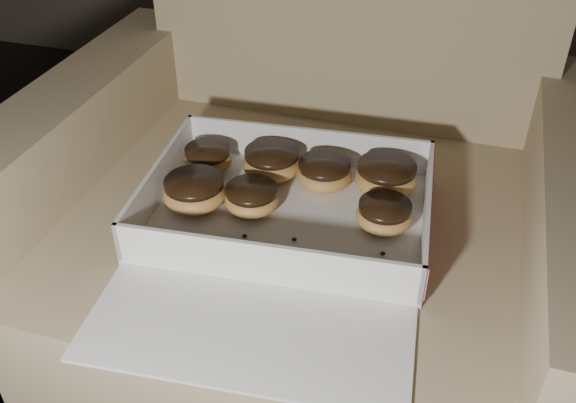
% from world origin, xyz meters
% --- Properties ---
extents(armchair, '(0.85, 0.72, 0.89)m').
position_xyz_m(armchair, '(0.77, 1.10, 0.28)').
color(armchair, tan).
rests_on(armchair, floor).
extents(bakery_box, '(0.42, 0.49, 0.07)m').
position_xyz_m(bakery_box, '(0.77, 0.97, 0.41)').
color(bakery_box, white).
rests_on(bakery_box, armchair).
extents(donut_a, '(0.08, 0.08, 0.04)m').
position_xyz_m(donut_a, '(0.61, 1.08, 0.43)').
color(donut_a, '#C58D45').
rests_on(donut_a, bakery_box).
extents(donut_b, '(0.08, 0.08, 0.04)m').
position_xyz_m(donut_b, '(0.90, 1.02, 0.43)').
color(donut_b, '#C58D45').
rests_on(donut_b, bakery_box).
extents(donut_c, '(0.08, 0.08, 0.04)m').
position_xyz_m(donut_c, '(0.80, 1.09, 0.43)').
color(donut_c, '#C58D45').
rests_on(donut_c, bakery_box).
extents(donut_d, '(0.09, 0.09, 0.05)m').
position_xyz_m(donut_d, '(0.89, 1.11, 0.43)').
color(donut_d, '#C58D45').
rests_on(donut_d, bakery_box).
extents(donut_e, '(0.09, 0.09, 0.04)m').
position_xyz_m(donut_e, '(0.71, 1.10, 0.43)').
color(donut_e, '#C58D45').
rests_on(donut_e, bakery_box).
extents(donut_f, '(0.09, 0.09, 0.05)m').
position_xyz_m(donut_f, '(0.63, 0.99, 0.43)').
color(donut_f, '#C58D45').
rests_on(donut_f, bakery_box).
extents(donut_g, '(0.08, 0.08, 0.04)m').
position_xyz_m(donut_g, '(0.71, 1.00, 0.43)').
color(donut_g, '#C58D45').
rests_on(donut_g, bakery_box).
extents(crumb_a, '(0.01, 0.01, 0.00)m').
position_xyz_m(crumb_a, '(0.91, 0.96, 0.41)').
color(crumb_a, black).
rests_on(crumb_a, bakery_box).
extents(crumb_b, '(0.01, 0.01, 0.00)m').
position_xyz_m(crumb_b, '(0.79, 0.96, 0.41)').
color(crumb_b, black).
rests_on(crumb_b, bakery_box).
extents(crumb_c, '(0.01, 0.01, 0.00)m').
position_xyz_m(crumb_c, '(0.75, 0.91, 0.41)').
color(crumb_c, black).
rests_on(crumb_c, bakery_box).
extents(crumb_d, '(0.01, 0.01, 0.00)m').
position_xyz_m(crumb_d, '(0.72, 0.94, 0.41)').
color(crumb_d, black).
rests_on(crumb_d, bakery_box).
extents(crumb_e, '(0.01, 0.01, 0.00)m').
position_xyz_m(crumb_e, '(0.64, 0.90, 0.41)').
color(crumb_e, black).
rests_on(crumb_e, bakery_box).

